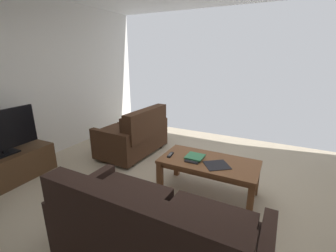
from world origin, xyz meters
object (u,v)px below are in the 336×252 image
(sofa_main, at_px, (153,235))
(loveseat_near, at_px, (135,135))
(flat_tv, at_px, (1,132))
(book_stack, at_px, (195,157))
(tv_remote, at_px, (170,155))
(coffee_table, at_px, (209,166))
(loose_magazine, at_px, (217,165))
(tv_stand, at_px, (9,168))

(sofa_main, distance_m, loveseat_near, 2.49)
(flat_tv, bearing_deg, book_stack, -158.14)
(tv_remote, bearing_deg, book_stack, -169.82)
(coffee_table, distance_m, book_stack, 0.20)
(flat_tv, distance_m, book_stack, 2.65)
(flat_tv, relative_size, tv_remote, 5.95)
(sofa_main, distance_m, coffee_table, 1.32)
(coffee_table, bearing_deg, flat_tv, 20.88)
(loveseat_near, height_order, loose_magazine, loveseat_near)
(tv_remote, distance_m, loose_magazine, 0.63)
(sofa_main, height_order, loose_magazine, sofa_main)
(coffee_table, distance_m, tv_stand, 2.83)
(tv_stand, xyz_separation_m, book_stack, (-2.45, -0.98, 0.28))
(sofa_main, xyz_separation_m, loveseat_near, (1.54, -1.96, -0.01))
(sofa_main, bearing_deg, loveseat_near, -51.80)
(loveseat_near, distance_m, coffee_table, 1.72)
(coffee_table, relative_size, flat_tv, 1.26)
(loose_magazine, bearing_deg, tv_remote, 52.75)
(loveseat_near, xyz_separation_m, flat_tv, (1.04, 1.65, 0.39))
(flat_tv, height_order, book_stack, flat_tv)
(loveseat_near, xyz_separation_m, tv_stand, (1.04, 1.65, -0.16))
(loveseat_near, distance_m, tv_stand, 1.95)
(book_stack, relative_size, tv_remote, 1.83)
(tv_stand, relative_size, loose_magazine, 4.34)
(sofa_main, relative_size, book_stack, 5.83)
(tv_stand, distance_m, flat_tv, 0.54)
(tv_stand, bearing_deg, loveseat_near, -122.28)
(tv_stand, relative_size, tv_remote, 7.37)
(coffee_table, bearing_deg, loose_magazine, 146.93)
(book_stack, bearing_deg, tv_remote, 10.18)
(coffee_table, xyz_separation_m, loose_magazine, (-0.13, 0.08, 0.07))
(sofa_main, xyz_separation_m, coffee_table, (-0.05, -1.31, 0.03))
(loveseat_near, distance_m, tv_remote, 1.31)
(coffee_table, distance_m, tv_remote, 0.52)
(book_stack, bearing_deg, loveseat_near, -25.28)
(loveseat_near, relative_size, tv_stand, 1.07)
(sofa_main, xyz_separation_m, book_stack, (0.13, -1.29, 0.12))
(loveseat_near, relative_size, flat_tv, 1.33)
(tv_remote, xyz_separation_m, loose_magazine, (-0.63, 0.00, -0.01))
(tv_stand, xyz_separation_m, loose_magazine, (-2.76, -0.92, 0.26))
(sofa_main, distance_m, book_stack, 1.30)
(flat_tv, height_order, tv_remote, flat_tv)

